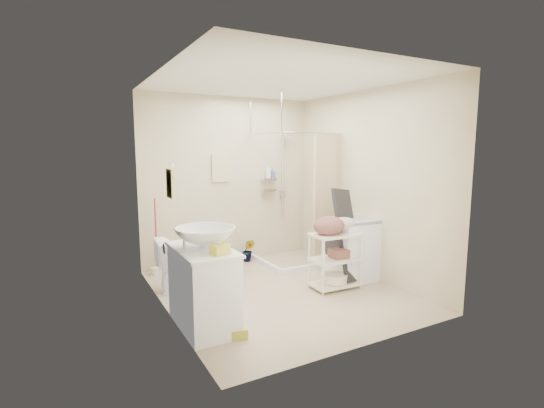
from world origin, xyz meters
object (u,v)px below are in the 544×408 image
(washing_machine, at_px, (351,249))
(vanity, at_px, (203,288))
(laundry_rack, at_px, (335,255))
(toilet, at_px, (183,264))

(washing_machine, bearing_deg, vanity, -167.25)
(vanity, xyz_separation_m, washing_machine, (2.30, 0.47, 0.01))
(vanity, distance_m, washing_machine, 2.35)
(washing_machine, distance_m, laundry_rack, 0.48)
(vanity, bearing_deg, toilet, 83.79)
(toilet, distance_m, laundry_rack, 1.96)
(toilet, height_order, washing_machine, washing_machine)
(vanity, height_order, washing_machine, washing_machine)
(laundry_rack, bearing_deg, toilet, 155.12)
(washing_machine, height_order, laundry_rack, laundry_rack)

